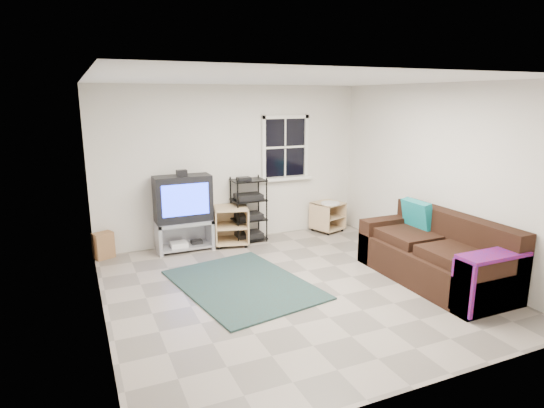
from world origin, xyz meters
name	(u,v)px	position (x,y,z in m)	size (l,w,h in m)	color
room	(285,151)	(0.95, 2.27, 1.48)	(4.60, 4.62, 4.60)	gray
tv_unit	(183,207)	(-0.93, 2.06, 0.71)	(0.89, 0.44, 1.30)	#A8A8B0
av_rack	(249,214)	(0.18, 2.08, 0.48)	(0.55, 0.40, 1.10)	black
side_table_left	(231,224)	(-0.15, 2.05, 0.34)	(0.65, 0.65, 0.64)	#D6B084
side_table_right	(327,214)	(1.70, 2.06, 0.31)	(0.61, 0.61, 0.56)	#D6B084
sofa	(436,256)	(1.84, -0.56, 0.34)	(0.95, 2.13, 0.98)	black
shag_rug	(243,284)	(-0.57, 0.33, 0.01)	(1.47, 2.02, 0.02)	black
paper_bag	(104,245)	(-2.16, 2.16, 0.20)	(0.28, 0.18, 0.41)	olive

